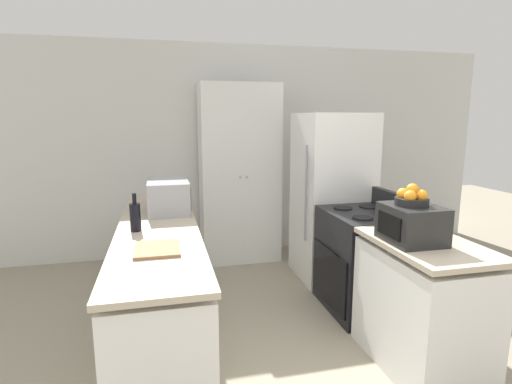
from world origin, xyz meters
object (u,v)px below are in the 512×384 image
Objects in this scene: fruit_bowl at (412,198)px; stove at (363,260)px; wine_bottle at (135,216)px; toaster_oven at (412,224)px; pantry_cabinet at (239,174)px; microwave at (169,196)px; refrigerator at (332,197)px.

stove is at bearing 80.93° from fruit_bowl.
fruit_bowl is at bearing -20.96° from wine_bottle.
wine_bottle is at bearing 158.81° from toaster_oven.
stove is at bearing -62.61° from pantry_cabinet.
microwave is at bearing 141.19° from fruit_bowl.
pantry_cabinet is 9.74× the size of fruit_bowl.
toaster_oven is at bearing -21.19° from wine_bottle.
pantry_cabinet is 1.19× the size of refrigerator.
fruit_bowl is at bearing -95.71° from refrigerator.
wine_bottle is at bearing -154.58° from refrigerator.
microwave is at bearing -167.58° from refrigerator.
pantry_cabinet is 2.05m from wine_bottle.
microwave is 2.28× the size of fruit_bowl.
toaster_oven reaches higher than stove.
microwave is 1.76× the size of wine_bottle.
toaster_oven is at bearing -73.97° from pantry_cabinet.
fruit_bowl is (0.69, -2.41, 0.15)m from pantry_cabinet.
stove is 1.12m from fruit_bowl.
refrigerator is 1.76m from microwave.
microwave is (-1.71, -0.38, 0.16)m from refrigerator.
pantry_cabinet is at bearing 137.07° from refrigerator.
stove is 4.89× the size of fruit_bowl.
refrigerator is (0.03, 0.79, 0.43)m from stove.
pantry_cabinet is 2.52m from toaster_oven.
stove is 1.02m from toaster_oven.
wine_bottle is at bearing -175.93° from stove.
microwave is (-0.86, -1.17, -0.02)m from pantry_cabinet.
stove is 2.83× the size of toaster_oven.
stove is 0.90m from refrigerator.
microwave is at bearing -126.21° from pantry_cabinet.
toaster_oven is 0.18m from fruit_bowl.
wine_bottle is 0.75× the size of toaster_oven.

